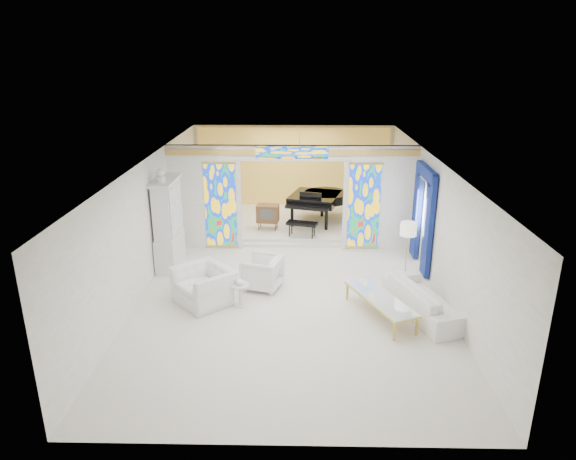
{
  "coord_description": "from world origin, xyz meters",
  "views": [
    {
      "loc": [
        0.16,
        -12.02,
        5.44
      ],
      "look_at": [
        -0.08,
        0.2,
        1.17
      ],
      "focal_mm": 32.0,
      "sensor_mm": 36.0,
      "label": 1
    }
  ],
  "objects_px": {
    "china_cabinet": "(168,224)",
    "tv_console": "(268,213)",
    "grand_piano": "(320,198)",
    "armchair_right": "(262,272)",
    "coffee_table": "(380,299)",
    "armchair_left": "(204,286)",
    "sofa": "(425,299)"
  },
  "relations": [
    {
      "from": "armchair_left",
      "to": "sofa",
      "type": "xyz_separation_m",
      "value": [
        4.9,
        -0.45,
        -0.06
      ]
    },
    {
      "from": "coffee_table",
      "to": "tv_console",
      "type": "distance_m",
      "value": 5.9
    },
    {
      "from": "sofa",
      "to": "tv_console",
      "type": "distance_m",
      "value": 6.3
    },
    {
      "from": "sofa",
      "to": "grand_piano",
      "type": "xyz_separation_m",
      "value": [
        -2.08,
        5.92,
        0.59
      ]
    },
    {
      "from": "armchair_left",
      "to": "armchair_right",
      "type": "relative_size",
      "value": 1.43
    },
    {
      "from": "armchair_right",
      "to": "tv_console",
      "type": "xyz_separation_m",
      "value": [
        -0.08,
        3.85,
        0.29
      ]
    },
    {
      "from": "armchair_right",
      "to": "sofa",
      "type": "distance_m",
      "value": 3.84
    },
    {
      "from": "armchair_left",
      "to": "armchair_right",
      "type": "bearing_deg",
      "value": 79.29
    },
    {
      "from": "sofa",
      "to": "grand_piano",
      "type": "distance_m",
      "value": 6.3
    },
    {
      "from": "armchair_right",
      "to": "grand_piano",
      "type": "relative_size",
      "value": 0.3
    },
    {
      "from": "china_cabinet",
      "to": "tv_console",
      "type": "relative_size",
      "value": 3.49
    },
    {
      "from": "grand_piano",
      "to": "tv_console",
      "type": "bearing_deg",
      "value": -136.45
    },
    {
      "from": "armchair_right",
      "to": "armchair_left",
      "type": "bearing_deg",
      "value": -41.73
    },
    {
      "from": "china_cabinet",
      "to": "grand_piano",
      "type": "bearing_deg",
      "value": 39.6
    },
    {
      "from": "armchair_left",
      "to": "tv_console",
      "type": "xyz_separation_m",
      "value": [
        1.18,
        4.62,
        0.28
      ]
    },
    {
      "from": "sofa",
      "to": "tv_console",
      "type": "xyz_separation_m",
      "value": [
        -3.72,
        5.07,
        0.34
      ]
    },
    {
      "from": "china_cabinet",
      "to": "sofa",
      "type": "relative_size",
      "value": 1.14
    },
    {
      "from": "armchair_left",
      "to": "sofa",
      "type": "bearing_deg",
      "value": 42.51
    },
    {
      "from": "china_cabinet",
      "to": "coffee_table",
      "type": "xyz_separation_m",
      "value": [
        5.16,
        -2.7,
        -0.75
      ]
    },
    {
      "from": "armchair_left",
      "to": "tv_console",
      "type": "height_order",
      "value": "tv_console"
    },
    {
      "from": "tv_console",
      "to": "grand_piano",
      "type": "bearing_deg",
      "value": 33.41
    },
    {
      "from": "coffee_table",
      "to": "tv_console",
      "type": "bearing_deg",
      "value": 117.43
    },
    {
      "from": "grand_piano",
      "to": "china_cabinet",
      "type": "bearing_deg",
      "value": -124.25
    },
    {
      "from": "armchair_right",
      "to": "coffee_table",
      "type": "xyz_separation_m",
      "value": [
        2.63,
        -1.38,
        0.02
      ]
    },
    {
      "from": "coffee_table",
      "to": "china_cabinet",
      "type": "bearing_deg",
      "value": 152.42
    },
    {
      "from": "grand_piano",
      "to": "sofa",
      "type": "bearing_deg",
      "value": -54.47
    },
    {
      "from": "tv_console",
      "to": "china_cabinet",
      "type": "bearing_deg",
      "value": -128.06
    },
    {
      "from": "grand_piano",
      "to": "armchair_right",
      "type": "bearing_deg",
      "value": -92.18
    },
    {
      "from": "armchair_left",
      "to": "tv_console",
      "type": "relative_size",
      "value": 1.61
    },
    {
      "from": "tv_console",
      "to": "armchair_right",
      "type": "bearing_deg",
      "value": -82.81
    },
    {
      "from": "armchair_left",
      "to": "grand_piano",
      "type": "bearing_deg",
      "value": 110.5
    },
    {
      "from": "china_cabinet",
      "to": "tv_console",
      "type": "xyz_separation_m",
      "value": [
        2.45,
        2.53,
        -0.48
      ]
    }
  ]
}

